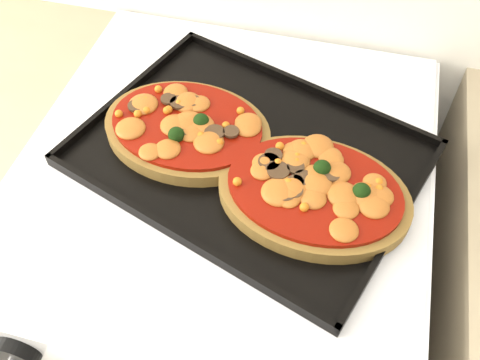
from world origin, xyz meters
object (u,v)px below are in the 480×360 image
(baking_tray, at_px, (249,153))
(pizza_left, at_px, (187,127))
(pizza_right, at_px, (314,192))
(stove, at_px, (231,294))

(baking_tray, xyz_separation_m, pizza_left, (-0.10, 0.01, 0.02))
(pizza_left, relative_size, pizza_right, 0.96)
(stove, height_order, pizza_left, pizza_left)
(stove, distance_m, baking_tray, 0.47)
(baking_tray, relative_size, pizza_left, 1.87)
(baking_tray, distance_m, pizza_left, 0.10)
(pizza_left, xyz_separation_m, pizza_right, (0.20, -0.07, 0.00))
(stove, xyz_separation_m, pizza_right, (0.14, -0.06, 0.48))
(stove, bearing_deg, pizza_left, 170.51)
(pizza_right, bearing_deg, stove, 156.01)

